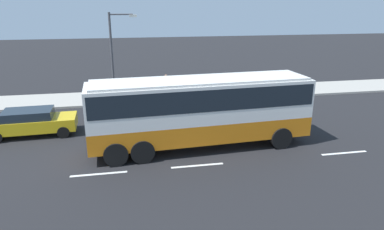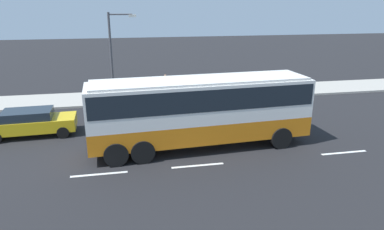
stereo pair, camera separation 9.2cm
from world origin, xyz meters
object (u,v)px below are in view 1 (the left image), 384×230
pedestrian_near_curb (187,84)px  pedestrian_at_crossing (166,83)px  car_yellow_taxi (31,122)px  coach_bus (201,106)px  street_lamp (115,51)px

pedestrian_near_curb → pedestrian_at_crossing: bearing=40.3°
car_yellow_taxi → pedestrian_at_crossing: pedestrian_at_crossing is taller
coach_bus → street_lamp: (-4.20, 8.81, 1.63)m
coach_bus → pedestrian_near_curb: coach_bus is taller
street_lamp → coach_bus: bearing=-64.5°
coach_bus → car_yellow_taxi: coach_bus is taller
coach_bus → street_lamp: size_ratio=1.76×
pedestrian_at_crossing → street_lamp: (-3.74, -1.93, 2.80)m
pedestrian_at_crossing → street_lamp: size_ratio=0.24×
pedestrian_near_curb → street_lamp: street_lamp is taller
pedestrian_at_crossing → pedestrian_near_curb: bearing=27.4°
pedestrian_near_curb → pedestrian_at_crossing: (-1.52, 0.74, -0.02)m
car_yellow_taxi → street_lamp: street_lamp is taller
car_yellow_taxi → pedestrian_at_crossing: (8.35, 7.36, 0.23)m
coach_bus → street_lamp: 9.90m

